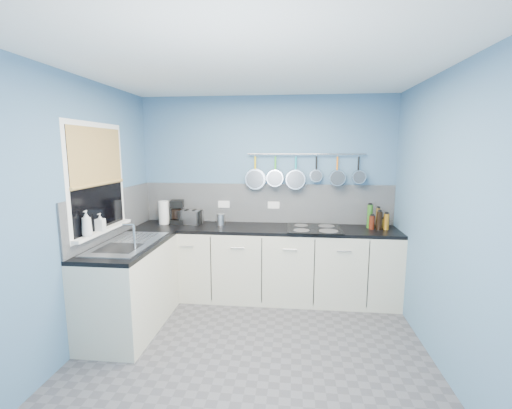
% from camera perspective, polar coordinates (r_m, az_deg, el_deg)
% --- Properties ---
extents(floor, '(3.20, 3.00, 0.02)m').
position_cam_1_polar(floor, '(3.50, -0.55, -22.94)').
color(floor, '#47474C').
rests_on(floor, ground).
extents(ceiling, '(3.20, 3.00, 0.02)m').
position_cam_1_polar(ceiling, '(3.04, -0.63, 21.75)').
color(ceiling, white).
rests_on(ceiling, ground).
extents(wall_back, '(3.20, 0.02, 2.50)m').
position_cam_1_polar(wall_back, '(4.51, 1.67, 1.51)').
color(wall_back, '#476D90').
rests_on(wall_back, ground).
extents(wall_front, '(3.20, 0.02, 2.50)m').
position_cam_1_polar(wall_front, '(1.59, -7.16, -12.91)').
color(wall_front, '#476D90').
rests_on(wall_front, ground).
extents(wall_left, '(0.02, 3.00, 2.50)m').
position_cam_1_polar(wall_left, '(3.59, -27.08, -1.46)').
color(wall_left, '#476D90').
rests_on(wall_left, ground).
extents(wall_right, '(0.02, 3.00, 2.50)m').
position_cam_1_polar(wall_right, '(3.26, 28.85, -2.57)').
color(wall_right, '#476D90').
rests_on(wall_right, ground).
extents(backsplash_back, '(3.20, 0.02, 0.50)m').
position_cam_1_polar(backsplash_back, '(4.50, 1.64, 0.21)').
color(backsplash_back, gray).
rests_on(backsplash_back, wall_back).
extents(backsplash_left, '(0.02, 1.80, 0.50)m').
position_cam_1_polar(backsplash_left, '(4.10, -22.16, -1.35)').
color(backsplash_left, gray).
rests_on(backsplash_left, wall_left).
extents(cabinet_run_back, '(3.20, 0.60, 0.86)m').
position_cam_1_polar(cabinet_run_back, '(4.39, 1.30, -9.70)').
color(cabinet_run_back, beige).
rests_on(cabinet_run_back, ground).
extents(worktop_back, '(3.20, 0.60, 0.04)m').
position_cam_1_polar(worktop_back, '(4.27, 1.32, -3.97)').
color(worktop_back, black).
rests_on(worktop_back, cabinet_run_back).
extents(cabinet_run_left, '(0.60, 1.20, 0.86)m').
position_cam_1_polar(cabinet_run_left, '(3.90, -19.82, -12.71)').
color(cabinet_run_left, beige).
rests_on(cabinet_run_left, ground).
extents(worktop_left, '(0.60, 1.20, 0.04)m').
position_cam_1_polar(worktop_left, '(3.76, -20.19, -6.33)').
color(worktop_left, black).
rests_on(worktop_left, cabinet_run_left).
extents(window_frame, '(0.01, 1.00, 1.10)m').
position_cam_1_polar(window_frame, '(3.78, -24.49, 3.81)').
color(window_frame, white).
rests_on(window_frame, wall_left).
extents(window_glass, '(0.01, 0.90, 1.00)m').
position_cam_1_polar(window_glass, '(3.78, -24.42, 3.81)').
color(window_glass, black).
rests_on(window_glass, wall_left).
extents(bamboo_blind, '(0.01, 0.90, 0.55)m').
position_cam_1_polar(bamboo_blind, '(3.77, -24.54, 7.22)').
color(bamboo_blind, '#B89443').
rests_on(bamboo_blind, wall_left).
extents(window_sill, '(0.10, 0.98, 0.03)m').
position_cam_1_polar(window_sill, '(3.84, -23.66, -3.84)').
color(window_sill, white).
rests_on(window_sill, wall_left).
extents(sink_unit, '(0.50, 0.95, 0.01)m').
position_cam_1_polar(sink_unit, '(3.76, -20.21, -5.97)').
color(sink_unit, silver).
rests_on(sink_unit, worktop_left).
extents(mixer_tap, '(0.12, 0.08, 0.26)m').
position_cam_1_polar(mixer_tap, '(3.50, -19.27, -4.87)').
color(mixer_tap, silver).
rests_on(mixer_tap, worktop_left).
extents(socket_left, '(0.15, 0.01, 0.09)m').
position_cam_1_polar(socket_left, '(4.57, -5.27, 0.05)').
color(socket_left, white).
rests_on(socket_left, backsplash_back).
extents(socket_right, '(0.15, 0.01, 0.09)m').
position_cam_1_polar(socket_right, '(4.48, 2.90, -0.09)').
color(socket_right, white).
rests_on(socket_right, backsplash_back).
extents(pot_rail, '(1.45, 0.02, 0.02)m').
position_cam_1_polar(pot_rail, '(4.40, 8.22, 8.16)').
color(pot_rail, silver).
rests_on(pot_rail, wall_back).
extents(soap_bottle_a, '(0.11, 0.11, 0.24)m').
position_cam_1_polar(soap_bottle_a, '(3.55, -25.96, -2.79)').
color(soap_bottle_a, white).
rests_on(soap_bottle_a, window_sill).
extents(soap_bottle_b, '(0.08, 0.08, 0.17)m').
position_cam_1_polar(soap_bottle_b, '(3.74, -24.12, -2.62)').
color(soap_bottle_b, white).
rests_on(soap_bottle_b, window_sill).
extents(paper_towel, '(0.13, 0.13, 0.29)m').
position_cam_1_polar(paper_towel, '(4.57, -14.83, -1.27)').
color(paper_towel, white).
rests_on(paper_towel, worktop_back).
extents(coffee_maker, '(0.20, 0.21, 0.30)m').
position_cam_1_polar(coffee_maker, '(4.56, -12.80, -1.19)').
color(coffee_maker, black).
rests_on(coffee_maker, worktop_back).
extents(toaster, '(0.30, 0.22, 0.17)m').
position_cam_1_polar(toaster, '(4.51, -10.65, -2.03)').
color(toaster, silver).
rests_on(toaster, worktop_back).
extents(canister, '(0.12, 0.12, 0.14)m').
position_cam_1_polar(canister, '(4.38, -5.81, -2.47)').
color(canister, silver).
rests_on(canister, worktop_back).
extents(hob, '(0.64, 0.56, 0.01)m').
position_cam_1_polar(hob, '(4.21, 9.51, -3.89)').
color(hob, black).
rests_on(hob, worktop_back).
extents(pan_0, '(0.25, 0.06, 0.44)m').
position_cam_1_polar(pan_0, '(4.42, -0.13, 5.38)').
color(pan_0, silver).
rests_on(pan_0, pot_rail).
extents(pan_1, '(0.21, 0.11, 0.40)m').
position_cam_1_polar(pan_1, '(4.40, 3.17, 5.62)').
color(pan_1, silver).
rests_on(pan_1, pot_rail).
extents(pan_2, '(0.25, 0.09, 0.44)m').
position_cam_1_polar(pan_2, '(4.39, 6.49, 5.35)').
color(pan_2, silver).
rests_on(pan_2, pot_rail).
extents(pan_3, '(0.15, 0.07, 0.34)m').
position_cam_1_polar(pan_3, '(4.40, 9.83, 5.89)').
color(pan_3, silver).
rests_on(pan_3, pot_rail).
extents(pan_4, '(0.20, 0.10, 0.39)m').
position_cam_1_polar(pan_4, '(4.42, 13.13, 5.52)').
color(pan_4, silver).
rests_on(pan_4, pot_rail).
extents(pan_5, '(0.16, 0.12, 0.35)m').
position_cam_1_polar(pan_5, '(4.46, 16.39, 5.62)').
color(pan_5, silver).
rests_on(pan_5, pot_rail).
extents(condiment_0, '(0.06, 0.06, 0.11)m').
position_cam_1_polar(condiment_0, '(4.48, 20.03, -2.91)').
color(condiment_0, olive).
rests_on(condiment_0, worktop_back).
extents(condiment_1, '(0.05, 0.05, 0.24)m').
position_cam_1_polar(condiment_1, '(4.47, 19.27, -2.06)').
color(condiment_1, brown).
rests_on(condiment_1, worktop_back).
extents(condiment_2, '(0.06, 0.06, 0.28)m').
position_cam_1_polar(condiment_2, '(4.42, 18.09, -1.85)').
color(condiment_2, '#265919').
rests_on(condiment_2, worktop_back).
extents(condiment_3, '(0.06, 0.06, 0.19)m').
position_cam_1_polar(condiment_3, '(4.39, 20.52, -2.65)').
color(condiment_3, '#8C5914').
rests_on(condiment_3, worktop_back).
extents(condiment_4, '(0.06, 0.06, 0.22)m').
position_cam_1_polar(condiment_4, '(4.35, 19.51, -2.53)').
color(condiment_4, black).
rests_on(condiment_4, worktop_back).
extents(condiment_5, '(0.07, 0.07, 0.16)m').
position_cam_1_polar(condiment_5, '(4.36, 18.40, -2.80)').
color(condiment_5, '#4C190C').
rests_on(condiment_5, worktop_back).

